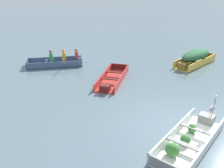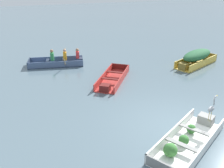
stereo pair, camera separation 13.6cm
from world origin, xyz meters
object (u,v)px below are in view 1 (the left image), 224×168
(heron_on_dinghy, at_px, (212,107))
(dinghy_white_foreground, at_px, (189,139))
(skiff_yellow_near_moored, at_px, (195,56))
(rowboat_slate_blue_with_crew, at_px, (59,61))
(skiff_red_mid_moored, at_px, (112,79))

(heron_on_dinghy, bearing_deg, dinghy_white_foreground, -165.87)
(skiff_yellow_near_moored, bearing_deg, dinghy_white_foreground, -130.07)
(rowboat_slate_blue_with_crew, distance_m, heron_on_dinghy, 8.98)
(skiff_yellow_near_moored, xyz_separation_m, rowboat_slate_blue_with_crew, (-7.18, 2.75, -0.26))
(rowboat_slate_blue_with_crew, bearing_deg, dinghy_white_foreground, -75.22)
(dinghy_white_foreground, xyz_separation_m, heron_on_dinghy, (0.96, 0.24, 0.76))
(skiff_yellow_near_moored, relative_size, rowboat_slate_blue_with_crew, 0.99)
(skiff_yellow_near_moored, xyz_separation_m, skiff_red_mid_moored, (-5.28, -0.54, -0.37))
(dinghy_white_foreground, height_order, skiff_red_mid_moored, dinghy_white_foreground)
(skiff_red_mid_moored, relative_size, rowboat_slate_blue_with_crew, 0.95)
(rowboat_slate_blue_with_crew, bearing_deg, skiff_red_mid_moored, -60.14)
(dinghy_white_foreground, relative_size, skiff_yellow_near_moored, 1.06)
(heron_on_dinghy, bearing_deg, skiff_yellow_near_moored, 54.80)
(skiff_red_mid_moored, relative_size, heron_on_dinghy, 3.57)
(skiff_red_mid_moored, xyz_separation_m, heron_on_dinghy, (1.34, -5.05, 0.78))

